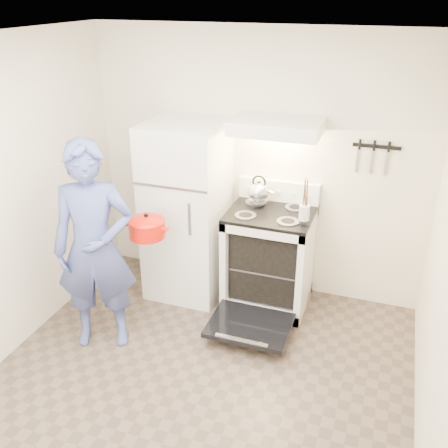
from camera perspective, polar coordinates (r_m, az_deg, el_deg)
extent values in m
plane|color=brown|center=(3.93, -4.40, -19.58)|extent=(3.60, 3.60, 0.00)
cube|color=#F0E4C9|center=(4.72, 3.81, 6.61)|extent=(3.20, 0.02, 2.50)
cube|color=white|center=(4.75, -4.25, 1.49)|extent=(0.70, 0.70, 1.70)
cube|color=white|center=(4.71, 5.15, -4.07)|extent=(0.76, 0.65, 0.92)
cube|color=black|center=(4.49, 5.38, 1.21)|extent=(0.76, 0.65, 0.03)
cube|color=white|center=(4.71, 6.30, 3.83)|extent=(0.76, 0.07, 0.20)
cube|color=black|center=(4.41, 2.98, -11.49)|extent=(0.70, 0.54, 0.04)
cube|color=slate|center=(4.72, 5.14, -4.28)|extent=(0.60, 0.52, 0.01)
cube|color=white|center=(4.31, 6.06, 11.04)|extent=(0.76, 0.50, 0.12)
cube|color=black|center=(4.47, 17.06, 8.47)|extent=(0.40, 0.02, 0.03)
cylinder|color=#82614A|center=(4.80, 4.44, -3.49)|extent=(0.30, 0.30, 0.02)
cylinder|color=silver|center=(4.28, 9.16, 1.28)|extent=(0.10, 0.10, 0.13)
imported|color=navy|center=(4.11, -14.55, -2.73)|extent=(0.76, 0.64, 1.78)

